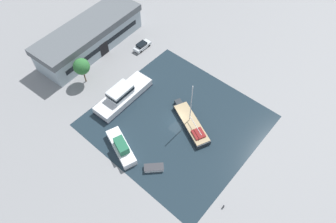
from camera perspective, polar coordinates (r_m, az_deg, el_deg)
name	(u,v)px	position (r m, az deg, el deg)	size (l,w,h in m)	color
ground_plane	(177,121)	(57.87, 1.66, -1.75)	(440.00, 440.00, 0.00)	gray
water_canal	(177,121)	(57.87, 1.66, -1.75)	(28.48, 29.68, 0.01)	#1E2D38
warehouse_building	(90,36)	(72.44, -14.65, 13.68)	(27.00, 10.32, 6.15)	#99A8B2
quay_tree_near_building	(81,67)	(63.64, -16.15, 8.23)	(3.41, 3.41, 6.10)	brown
parked_car	(142,46)	(71.57, -4.95, 12.37)	(4.50, 1.87, 1.55)	silver
sailboat_moored	(191,123)	(56.96, 4.39, -2.25)	(6.90, 11.26, 10.49)	#23282D
motor_cruiser	(123,95)	(60.79, -8.63, 3.12)	(13.23, 4.70, 3.57)	silver
small_dinghy	(154,168)	(52.38, -2.71, -10.66)	(3.43, 3.41, 0.73)	white
cabin_boat	(121,147)	(54.14, -8.89, -6.69)	(5.10, 8.53, 2.85)	white
mooring_bollard	(224,206)	(50.52, 10.55, -17.32)	(0.30, 0.30, 0.69)	#47474C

